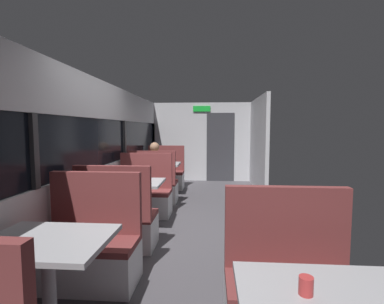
{
  "coord_description": "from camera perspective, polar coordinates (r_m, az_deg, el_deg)",
  "views": [
    {
      "loc": [
        0.32,
        -3.98,
        1.55
      ],
      "look_at": [
        -0.16,
        2.49,
        0.99
      ],
      "focal_mm": 25.9,
      "sensor_mm": 36.0,
      "label": 1
    }
  ],
  "objects": [
    {
      "name": "ground_plane",
      "position": [
        4.29,
        -0.31,
        -16.45
      ],
      "size": [
        3.3,
        9.2,
        0.02
      ],
      "primitive_type": "cube",
      "color": "#423F44"
    },
    {
      "name": "carriage_window_panel_left",
      "position": [
        4.38,
        -19.63,
        -1.19
      ],
      "size": [
        0.09,
        8.48,
        2.3
      ],
      "color": "#B2B2B7",
      "rests_on": "ground_plane"
    },
    {
      "name": "carriage_end_bulkhead",
      "position": [
        8.19,
        2.41,
        2.0
      ],
      "size": [
        2.9,
        0.11,
        2.3
      ],
      "color": "#B2B2B7",
      "rests_on": "ground_plane"
    },
    {
      "name": "carriage_aisle_panel_right",
      "position": [
        7.08,
        13.43,
        1.52
      ],
      "size": [
        0.08,
        2.4,
        2.3
      ],
      "primitive_type": "cube",
      "color": "#B2B2B7",
      "rests_on": "ground_plane"
    },
    {
      "name": "dining_table_near_window",
      "position": [
        2.42,
        -27.6,
        -17.75
      ],
      "size": [
        0.9,
        0.7,
        0.74
      ],
      "color": "#9E9EA3",
      "rests_on": "ground_plane"
    },
    {
      "name": "bench_near_window_facing_entry",
      "position": [
        3.11,
        -20.19,
        -18.56
      ],
      "size": [
        0.95,
        0.5,
        1.1
      ],
      "color": "silver",
      "rests_on": "ground_plane"
    },
    {
      "name": "dining_table_mid_window",
      "position": [
        4.37,
        -12.05,
        -7.23
      ],
      "size": [
        0.9,
        0.7,
        0.74
      ],
      "color": "#9E9EA3",
      "rests_on": "ground_plane"
    },
    {
      "name": "bench_mid_window_facing_end",
      "position": [
        3.81,
        -14.98,
        -13.95
      ],
      "size": [
        0.95,
        0.5,
        1.1
      ],
      "color": "silver",
      "rests_on": "ground_plane"
    },
    {
      "name": "bench_mid_window_facing_entry",
      "position": [
        5.1,
        -9.76,
        -9.03
      ],
      "size": [
        0.95,
        0.5,
        1.1
      ],
      "color": "silver",
      "rests_on": "ground_plane"
    },
    {
      "name": "dining_table_far_window",
      "position": [
        6.5,
        -6.58,
        -3.2
      ],
      "size": [
        0.9,
        0.7,
        0.74
      ],
      "color": "#9E9EA3",
      "rests_on": "ground_plane"
    },
    {
      "name": "bench_far_window_facing_end",
      "position": [
        5.88,
        -7.83,
        -7.16
      ],
      "size": [
        0.95,
        0.5,
        1.1
      ],
      "color": "silver",
      "rests_on": "ground_plane"
    },
    {
      "name": "bench_far_window_facing_entry",
      "position": [
        7.23,
        -5.51,
        -4.87
      ],
      "size": [
        0.95,
        0.5,
        1.1
      ],
      "color": "silver",
      "rests_on": "ground_plane"
    },
    {
      "name": "bench_front_aisle_facing_entry",
      "position": [
        2.4,
        19.56,
        -25.92
      ],
      "size": [
        0.95,
        0.5,
        1.1
      ],
      "color": "silver",
      "rests_on": "ground_plane"
    },
    {
      "name": "seated_passenger",
      "position": [
        5.91,
        -7.71,
        -5.03
      ],
      "size": [
        0.47,
        0.55,
        1.26
      ],
      "color": "#26262D",
      "rests_on": "ground_plane"
    },
    {
      "name": "coffee_cup_primary",
      "position": [
        1.6,
        22.41,
        -24.1
      ],
      "size": [
        0.07,
        0.07,
        0.09
      ],
      "color": "#B23333",
      "rests_on": "dining_table_front_aisle"
    }
  ]
}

